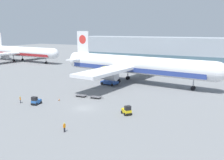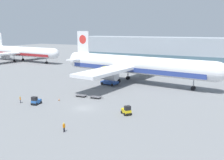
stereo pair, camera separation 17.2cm
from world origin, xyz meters
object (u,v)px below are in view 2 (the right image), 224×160
Objects in this scene: scissor_lift_loader at (110,78)px; airplane_main at (132,65)px; baggage_dolly_lead at (81,95)px; airplane_distant at (22,52)px; ground_crew_far at (20,99)px; baggage_dolly_second at (96,97)px; baggage_tug_foreground at (127,110)px; ground_crew_near at (64,127)px; traffic_cone_near at (59,99)px; baggage_tug_mid at (36,101)px.

airplane_main is at bearing 59.71° from scissor_lift_loader.
airplane_distant is at bearing 142.27° from baggage_dolly_lead.
airplane_distant is at bearing 172.10° from ground_crew_far.
baggage_tug_foreground is at bearing -36.77° from baggage_dolly_second.
ground_crew_near is 20.50m from traffic_cone_near.
airplane_main reaches higher than baggage_dolly_second.
baggage_tug_mid is 1.52× the size of ground_crew_near.
scissor_lift_loader is 22.26m from traffic_cone_near.
baggage_tug_mid is at bearing -113.71° from ground_crew_near.
baggage_tug_mid reaches higher than ground_crew_far.
baggage_tug_foreground reaches higher than baggage_dolly_lead.
baggage_dolly_lead is 2.19× the size of ground_crew_near.
traffic_cone_near is at bearing 146.62° from baggage_tug_mid.
baggage_dolly_lead is (-16.44, 7.30, -0.49)m from baggage_tug_foreground.
scissor_lift_loader is at bearing 106.72° from ground_crew_far.
baggage_dolly_second is (9.84, 11.20, -0.49)m from baggage_tug_mid.
baggage_dolly_second is 2.21× the size of ground_crew_far.
baggage_dolly_second is at bearing -68.31° from scissor_lift_loader.
baggage_dolly_lead is at bearing -29.40° from airplane_distant.
baggage_tug_foreground is (11.79, -30.61, -4.96)m from airplane_main.
scissor_lift_loader reaches higher than traffic_cone_near.
baggage_tug_foreground is 19.58m from traffic_cone_near.
airplane_main is at bearing 153.48° from baggage_tug_foreground.
traffic_cone_near is (2.62, 5.31, -0.60)m from baggage_tug_mid.
baggage_tug_mid is at bearing 46.61° from ground_crew_far.
airplane_distant is at bearing 142.62° from traffic_cone_near.
airplane_main is 44.69m from ground_crew_near.
airplane_distant is 9.30× the size of scissor_lift_loader.
airplane_main reaches higher than ground_crew_far.
ground_crew_near is at bearing -48.30° from traffic_cone_near.
airplane_distant reaches higher than baggage_tug_foreground.
airplane_main is at bearing -164.46° from ground_crew_near.
baggage_tug_mid is 4.31m from ground_crew_far.
airplane_distant is at bearing 162.88° from scissor_lift_loader.
scissor_lift_loader reaches higher than baggage_tug_foreground.
airplane_distant is 14.28× the size of baggage_dolly_lead.
airplane_main is 80.89m from airplane_distant.
traffic_cone_near reaches higher than baggage_dolly_second.
baggage_dolly_lead is at bearing 84.98° from ground_crew_far.
baggage_dolly_lead is at bearing 60.70° from traffic_cone_near.
baggage_tug_foreground is 22.37m from baggage_tug_mid.
airplane_distant is 14.28× the size of baggage_dolly_second.
scissor_lift_loader is 3.40× the size of ground_crew_far.
airplane_main reaches higher than baggage_tug_foreground.
baggage_tug_mid is at bearing -122.22° from baggage_dolly_lead.
airplane_distant reaches higher than baggage_dolly_lead.
baggage_dolly_lead is at bearing -95.14° from airplane_main.
ground_crew_near is (10.90, -37.31, -1.16)m from scissor_lift_loader.
baggage_tug_foreground is 4.83× the size of traffic_cone_near.
scissor_lift_loader is 2.21× the size of baggage_tug_mid.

